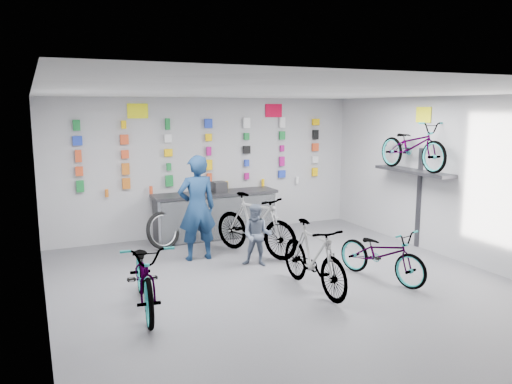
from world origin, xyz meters
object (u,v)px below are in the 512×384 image
counter (216,216)px  bike_left (145,274)px  customer (257,235)px  clerk (197,208)px  bike_center (314,257)px  bike_right (382,254)px  bike_service (255,224)px

counter → bike_left: (-2.23, -3.28, 0.03)m
bike_left → customer: customer is taller
clerk → customer: bearing=137.3°
bike_center → bike_right: size_ratio=1.07×
counter → clerk: bearing=-122.3°
bike_center → bike_right: bearing=-2.8°
bike_left → bike_right: (3.78, -0.37, -0.08)m
clerk → bike_center: bearing=117.1°
bike_service → bike_right: bearing=-84.7°
bike_right → customer: 2.17m
bike_left → clerk: clerk is taller
counter → clerk: (-0.84, -1.33, 0.49)m
counter → clerk: clerk is taller
bike_right → bike_left: bearing=158.6°
bike_center → bike_service: bike_service is taller
bike_center → clerk: (-1.12, 2.29, 0.44)m
bike_left → customer: bearing=33.6°
bike_center → bike_service: bearing=89.3°
bike_right → customer: size_ratio=1.49×
bike_center → customer: 1.50m
bike_center → counter: bearing=93.0°
customer → clerk: bearing=169.7°
bike_right → clerk: (-2.39, 2.32, 0.54)m
counter → bike_right: size_ratio=1.62×
bike_service → customer: size_ratio=1.76×
bike_center → bike_service: (-0.02, 2.12, 0.06)m
counter → bike_right: counter is taller
customer → bike_service: bearing=102.2°
bike_left → bike_center: bearing=-1.2°
bike_left → customer: 2.51m
bike_left → counter: bearing=62.3°
clerk → bike_service: bearing=172.4°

